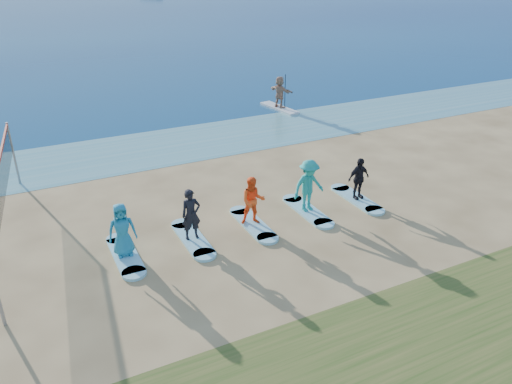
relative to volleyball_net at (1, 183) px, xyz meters
name	(u,v)px	position (x,y,z in m)	size (l,w,h in m)	color
ground	(311,242)	(8.34, -4.54, -1.90)	(600.00, 600.00, 0.00)	tan
shallow_water	(195,142)	(8.34, 5.96, -1.90)	(600.00, 600.00, 0.00)	teal
volleyball_net	(1,183)	(0.00, 0.00, 0.00)	(0.97, 9.05, 2.50)	gray
paddleboard	(279,108)	(14.79, 9.10, -1.84)	(0.70, 3.00, 0.12)	silver
paddleboarder	(280,92)	(14.79, 9.10, -0.88)	(1.67, 0.53, 1.80)	tan
surfboard_0	(125,255)	(2.92, -2.75, -1.86)	(0.70, 2.20, 0.09)	#8FD1DD
student_0	(122,230)	(2.92, -2.75, -0.98)	(0.81, 0.53, 1.66)	teal
surfboard_1	(193,239)	(5.05, -2.75, -1.86)	(0.70, 2.20, 0.09)	#8FD1DD
student_1	(191,214)	(5.05, -2.75, -0.98)	(0.61, 0.40, 1.66)	black
surfboard_2	(253,224)	(7.19, -2.75, -1.86)	(0.70, 2.20, 0.09)	#8FD1DD
student_2	(253,201)	(7.19, -2.75, -0.99)	(0.80, 0.62, 1.65)	#FF541A
surfboard_3	(307,211)	(9.32, -2.75, -1.86)	(0.70, 2.20, 0.09)	#8FD1DD
student_3	(309,186)	(9.32, -2.75, -0.88)	(1.21, 0.69, 1.87)	teal
surfboard_4	(357,199)	(11.46, -2.75, -1.86)	(0.70, 2.20, 0.09)	#8FD1DD
student_4	(359,178)	(11.46, -2.75, -1.04)	(0.91, 0.38, 1.56)	black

